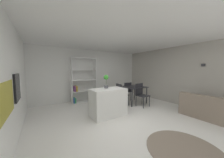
{
  "coord_description": "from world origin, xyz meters",
  "views": [
    {
      "loc": [
        -2.05,
        -2.72,
        1.57
      ],
      "look_at": [
        0.14,
        0.69,
        1.23
      ],
      "focal_mm": 18.24,
      "sensor_mm": 36.0,
      "label": 1
    }
  ],
  "objects": [
    {
      "name": "dining_chair_far",
      "position": [
        1.61,
        1.63,
        0.54
      ],
      "size": [
        0.46,
        0.5,
        0.92
      ],
      "rotation": [
        0.0,
        0.0,
        3.05
      ],
      "color": "#232328",
      "rests_on": "ground_plane"
    },
    {
      "name": "ceiling_slab",
      "position": [
        0.0,
        0.0,
        2.62
      ],
      "size": [
        6.42,
        5.96,
        0.06
      ],
      "color": "white",
      "rests_on": "ground_plane"
    },
    {
      "name": "open_bookshelf",
      "position": [
        -0.33,
        2.6,
        0.96
      ],
      "size": [
        1.18,
        0.38,
        2.12
      ],
      "color": "white",
      "rests_on": "ground_plane"
    },
    {
      "name": "dining_chair_island_side",
      "position": [
        0.89,
        1.16,
        0.57
      ],
      "size": [
        0.46,
        0.48,
        0.95
      ],
      "rotation": [
        0.0,
        0.0,
        1.49
      ],
      "color": "#232328",
      "rests_on": "ground_plane"
    },
    {
      "name": "dining_chair_near",
      "position": [
        1.61,
        0.68,
        0.56
      ],
      "size": [
        0.48,
        0.48,
        0.96
      ],
      "rotation": [
        0.0,
        0.0,
        0.06
      ],
      "color": "#232328",
      "rests_on": "ground_plane"
    },
    {
      "name": "kitchen_island",
      "position": [
        -0.12,
        0.53,
        0.46
      ],
      "size": [
        1.17,
        0.67,
        0.92
      ],
      "primitive_type": "cube",
      "color": "white",
      "rests_on": "ground_plane"
    },
    {
      "name": "potted_plant_on_island",
      "position": [
        -0.12,
        0.66,
        1.2
      ],
      "size": [
        0.16,
        0.16,
        0.46
      ],
      "color": "#4C4C51",
      "rests_on": "kitchen_island"
    },
    {
      "name": "right_partition_gray",
      "position": [
        3.18,
        0.0,
        1.3
      ],
      "size": [
        0.06,
        5.96,
        2.59
      ],
      "primitive_type": "cube",
      "color": "#B2ADA3",
      "rests_on": "ground_plane"
    },
    {
      "name": "built_in_oven",
      "position": [
        -2.48,
        0.55,
        1.17
      ],
      "size": [
        0.06,
        0.61,
        0.61
      ],
      "color": "black",
      "rests_on": "ground_plane"
    },
    {
      "name": "dining_table",
      "position": [
        1.62,
        1.15,
        0.69
      ],
      "size": [
        1.02,
        0.92,
        0.77
      ],
      "color": "#232328",
      "rests_on": "ground_plane"
    },
    {
      "name": "ground_plane",
      "position": [
        0.0,
        0.0,
        0.0
      ],
      "size": [
        8.82,
        8.82,
        0.0
      ],
      "primitive_type": "plane",
      "color": "silver"
    },
    {
      "name": "back_partition",
      "position": [
        0.0,
        2.95,
        1.3
      ],
      "size": [
        6.42,
        0.06,
        2.59
      ],
      "primitive_type": "cube",
      "color": "silver",
      "rests_on": "ground_plane"
    },
    {
      "name": "wall_sconce_back",
      "position": [
        3.1,
        -0.98,
        1.73
      ],
      "size": [
        0.1,
        0.1,
        0.1
      ],
      "color": "#333338",
      "rests_on": "ground_plane"
    },
    {
      "name": "cabinet_niche_splashback",
      "position": [
        -2.5,
        -0.51,
        1.1
      ],
      "size": [
        0.01,
        1.27,
        0.56
      ],
      "color": "#9E932D",
      "rests_on": "ground_plane"
    },
    {
      "name": "sofa",
      "position": [
        2.5,
        -1.53,
        0.26
      ],
      "size": [
        0.94,
        1.72,
        0.77
      ],
      "rotation": [
        0.0,
        0.0,
        1.57
      ],
      "color": "gray",
      "rests_on": "ground_plane"
    },
    {
      "name": "foreground_floor_rug",
      "position": [
        0.26,
        -1.72,
        0.01
      ],
      "size": [
        1.4,
        1.4,
        0.01
      ],
      "primitive_type": "cylinder",
      "color": "gray",
      "rests_on": "ground_plane"
    }
  ]
}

